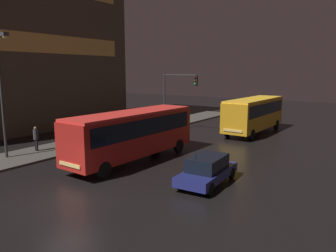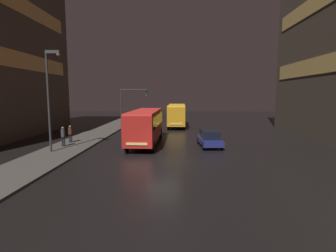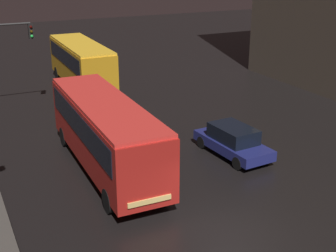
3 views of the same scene
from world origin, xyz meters
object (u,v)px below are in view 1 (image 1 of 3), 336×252
pedestrian_near (36,137)px  street_lamp_sidewalk (2,78)px  bus_near (133,131)px  bus_far (254,112)px  car_taxi (207,170)px  pedestrian_mid (58,133)px  traffic_light_main (176,91)px

pedestrian_near → street_lamp_sidewalk: street_lamp_sidewalk is taller
bus_near → pedestrian_near: size_ratio=5.70×
bus_near → bus_far: (3.08, 14.44, 0.02)m
street_lamp_sidewalk → car_taxi: bearing=14.6°
pedestrian_mid → traffic_light_main: (4.24, 10.60, 2.90)m
bus_near → traffic_light_main: traffic_light_main is taller
pedestrian_near → street_lamp_sidewalk: (0.16, -2.27, 4.37)m
pedestrian_mid → street_lamp_sidewalk: size_ratio=0.21×
bus_far → street_lamp_sidewalk: bearing=62.7°
pedestrian_near → pedestrian_mid: (-0.16, 2.04, -0.06)m
pedestrian_mid → pedestrian_near: bearing=-94.9°
car_taxi → traffic_light_main: 15.25m
pedestrian_mid → bus_far: bearing=44.9°
car_taxi → bus_near: bearing=-14.5°
traffic_light_main → bus_near: bearing=-72.0°
bus_near → street_lamp_sidewalk: 9.31m
bus_near → pedestrian_mid: 7.62m
bus_near → pedestrian_mid: bus_near is taller
car_taxi → traffic_light_main: bearing=-53.8°
bus_near → street_lamp_sidewalk: street_lamp_sidewalk is taller
car_taxi → street_lamp_sidewalk: bearing=10.8°
bus_near → traffic_light_main: (-3.32, 10.23, 2.00)m
bus_near → car_taxi: bearing=170.6°
pedestrian_near → traffic_light_main: size_ratio=0.31×
pedestrian_near → pedestrian_mid: size_ratio=1.06×
car_taxi → pedestrian_near: bearing=1.4°
bus_far → pedestrian_near: bearing=59.2°
pedestrian_near → bus_far: bearing=100.9°
car_taxi → street_lamp_sidewalk: size_ratio=0.54×
bus_near → street_lamp_sidewalk: bearing=34.2°
bus_far → bus_near: bearing=79.0°
bus_near → pedestrian_mid: bearing=4.1°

